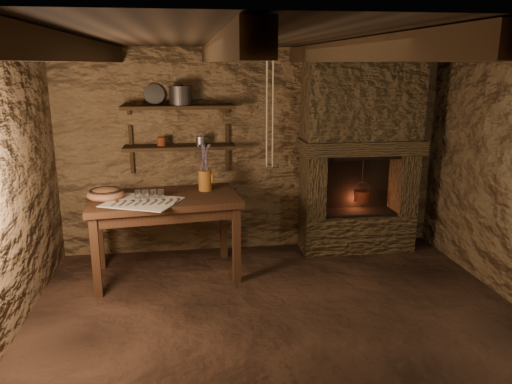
{
  "coord_description": "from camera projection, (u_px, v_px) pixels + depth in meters",
  "views": [
    {
      "loc": [
        -0.77,
        -3.81,
        2.22
      ],
      "look_at": [
        -0.11,
        0.9,
        0.99
      ],
      "focal_mm": 35.0,
      "sensor_mm": 36.0,
      "label": 1
    }
  ],
  "objects": [
    {
      "name": "floor",
      "position": [
        283.0,
        328.0,
        4.32
      ],
      "size": [
        4.5,
        4.5,
        0.0
      ],
      "primitive_type": "plane",
      "color": "black",
      "rests_on": "ground"
    },
    {
      "name": "back_wall",
      "position": [
        252.0,
        152.0,
        5.93
      ],
      "size": [
        4.5,
        0.04,
        2.4
      ],
      "primitive_type": "cube",
      "color": "brown",
      "rests_on": "floor"
    },
    {
      "name": "front_wall",
      "position": [
        377.0,
        313.0,
        2.1
      ],
      "size": [
        4.5,
        0.04,
        2.4
      ],
      "primitive_type": "cube",
      "color": "brown",
      "rests_on": "floor"
    },
    {
      "name": "ceiling",
      "position": [
        287.0,
        38.0,
        3.72
      ],
      "size": [
        4.5,
        4.0,
        0.04
      ],
      "primitive_type": "cube",
      "color": "black",
      "rests_on": "back_wall"
    },
    {
      "name": "beam_far_left",
      "position": [
        80.0,
        50.0,
        3.54
      ],
      "size": [
        0.14,
        3.95,
        0.16
      ],
      "primitive_type": "cube",
      "color": "black",
      "rests_on": "ceiling"
    },
    {
      "name": "beam_mid_left",
      "position": [
        220.0,
        51.0,
        3.67
      ],
      "size": [
        0.14,
        3.95,
        0.16
      ],
      "primitive_type": "cube",
      "color": "black",
      "rests_on": "ceiling"
    },
    {
      "name": "beam_mid_right",
      "position": [
        351.0,
        51.0,
        3.8
      ],
      "size": [
        0.14,
        3.95,
        0.16
      ],
      "primitive_type": "cube",
      "color": "black",
      "rests_on": "ceiling"
    },
    {
      "name": "beam_far_right",
      "position": [
        473.0,
        52.0,
        3.94
      ],
      "size": [
        0.14,
        3.95,
        0.16
      ],
      "primitive_type": "cube",
      "color": "black",
      "rests_on": "ceiling"
    },
    {
      "name": "shelf_lower",
      "position": [
        180.0,
        147.0,
        5.64
      ],
      "size": [
        1.25,
        0.3,
        0.04
      ],
      "primitive_type": "cube",
      "color": "black",
      "rests_on": "back_wall"
    },
    {
      "name": "shelf_upper",
      "position": [
        178.0,
        107.0,
        5.53
      ],
      "size": [
        1.25,
        0.3,
        0.04
      ],
      "primitive_type": "cube",
      "color": "black",
      "rests_on": "back_wall"
    },
    {
      "name": "hearth",
      "position": [
        360.0,
        150.0,
        5.87
      ],
      "size": [
        1.43,
        0.51,
        2.3
      ],
      "color": "#3A2E1D",
      "rests_on": "floor"
    },
    {
      "name": "work_table",
      "position": [
        165.0,
        233.0,
        5.28
      ],
      "size": [
        1.63,
        1.04,
        0.88
      ],
      "rotation": [
        0.0,
        0.0,
        0.11
      ],
      "color": "black",
      "rests_on": "floor"
    },
    {
      "name": "linen_cloth",
      "position": [
        142.0,
        202.0,
        4.95
      ],
      "size": [
        0.85,
        0.78,
        0.01
      ],
      "primitive_type": "cube",
      "rotation": [
        0.0,
        0.0,
        -0.42
      ],
      "color": "silver",
      "rests_on": "work_table"
    },
    {
      "name": "pewter_cutlery_row",
      "position": [
        142.0,
        202.0,
        4.93
      ],
      "size": [
        0.61,
        0.44,
        0.01
      ],
      "primitive_type": null,
      "rotation": [
        0.0,
        0.0,
        -0.42
      ],
      "color": "gray",
      "rests_on": "linen_cloth"
    },
    {
      "name": "drinking_glasses",
      "position": [
        145.0,
        194.0,
        5.07
      ],
      "size": [
        0.22,
        0.07,
        0.09
      ],
      "primitive_type": null,
      "color": "silver",
      "rests_on": "linen_cloth"
    },
    {
      "name": "stoneware_jug",
      "position": [
        205.0,
        171.0,
        5.37
      ],
      "size": [
        0.19,
        0.19,
        0.51
      ],
      "rotation": [
        0.0,
        0.0,
        -0.37
      ],
      "color": "#A1611F",
      "rests_on": "work_table"
    },
    {
      "name": "wooden_bowl",
      "position": [
        106.0,
        194.0,
        5.08
      ],
      "size": [
        0.43,
        0.43,
        0.13
      ],
      "primitive_type": "ellipsoid",
      "rotation": [
        0.0,
        0.0,
        -0.15
      ],
      "color": "brown",
      "rests_on": "work_table"
    },
    {
      "name": "iron_stockpot",
      "position": [
        181.0,
        96.0,
        5.5
      ],
      "size": [
        0.29,
        0.29,
        0.19
      ],
      "primitive_type": "cylinder",
      "rotation": [
        0.0,
        0.0,
        -0.15
      ],
      "color": "#322E2C",
      "rests_on": "shelf_upper"
    },
    {
      "name": "tin_pan",
      "position": [
        154.0,
        94.0,
        5.56
      ],
      "size": [
        0.25,
        0.14,
        0.23
      ],
      "primitive_type": "cylinder",
      "rotation": [
        1.26,
        0.0,
        0.18
      ],
      "color": "gray",
      "rests_on": "shelf_upper"
    },
    {
      "name": "small_kettle",
      "position": [
        201.0,
        141.0,
        5.66
      ],
      "size": [
        0.17,
        0.15,
        0.15
      ],
      "primitive_type": null,
      "rotation": [
        0.0,
        0.0,
        0.34
      ],
      "color": "gray",
      "rests_on": "shelf_lower"
    },
    {
      "name": "rusty_tin",
      "position": [
        161.0,
        141.0,
        5.6
      ],
      "size": [
        0.13,
        0.13,
        0.1
      ],
      "primitive_type": "cylinder",
      "rotation": [
        0.0,
        0.0,
        -0.39
      ],
      "color": "#5A2612",
      "rests_on": "shelf_lower"
    },
    {
      "name": "red_pot",
      "position": [
        361.0,
        195.0,
        5.96
      ],
      "size": [
        0.2,
        0.2,
        0.54
      ],
      "rotation": [
        0.0,
        0.0,
        0.11
      ],
      "color": "maroon",
      "rests_on": "hearth"
    },
    {
      "name": "hanging_ropes",
      "position": [
        270.0,
        108.0,
        4.88
      ],
      "size": [
        0.08,
        0.08,
        1.2
      ],
      "primitive_type": null,
      "color": "#C0AF87",
      "rests_on": "ceiling"
    }
  ]
}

